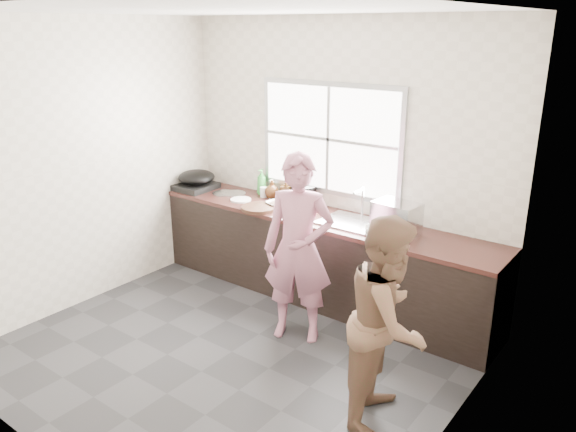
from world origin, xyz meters
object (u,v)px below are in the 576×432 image
Objects in this scene: woman at (298,255)px; bottle_green at (262,182)px; pot_lid_left at (224,193)px; bowl_held at (374,234)px; black_pot at (304,194)px; wok at (197,177)px; bowl_crabs at (378,232)px; burner at (194,186)px; bowl_mince at (278,204)px; person_side at (388,321)px; bottle_brown_short at (272,190)px; pot_lid_right at (234,194)px; dish_rack at (396,218)px; cutting_board at (259,208)px; glass_jar at (264,192)px; bottle_brown_tall at (286,190)px; plate_food at (241,200)px.

bottle_green is at bearing 118.20° from woman.
bottle_green is at bearing 35.91° from pot_lid_left.
black_pot is at bearing 157.47° from bowl_held.
wok is 1.60× the size of pot_lid_left.
black_pot is (-1.06, 0.36, 0.07)m from bowl_crabs.
bowl_mince is at bearing 2.73° from burner.
wok is (-3.01, 1.18, 0.26)m from person_side.
pot_lid_right is (-0.42, -0.14, -0.08)m from bottle_brown_short.
bottle_green is (-0.56, 0.00, 0.04)m from black_pot.
black_pot is at bearing 13.30° from burner.
person_side is 3.83× the size of dish_rack.
woman is 8.01× the size of bowl_held.
wok reaches higher than pot_lid_left.
bowl_mince is at bearing 65.32° from cutting_board.
bowl_held is at bearing -8.95° from bowl_mince.
wok reaches higher than pot_lid_right.
glass_jar is at bearing -164.09° from bottle_brown_short.
glass_jar is 0.28× the size of dish_rack.
bowl_mince reaches higher than pot_lid_left.
bowl_crabs is 1.95m from pot_lid_left.
dish_rack reaches higher than bottle_brown_tall.
person_side is 2.57m from bottle_brown_short.
bottle_green reaches higher than wok.
pot_lid_right is at bearing 174.39° from bowl_mince.
bowl_held is 0.74× the size of pot_lid_right.
bottle_brown_short is at bearing 21.52° from pot_lid_left.
plate_food is at bearing -171.27° from bowl_mince.
black_pot is 1.04× the size of pot_lid_left.
bottle_green reaches higher than pot_lid_right.
bowl_held is (0.42, 0.52, 0.13)m from woman.
pot_lid_left is (-0.34, -0.24, -0.13)m from bottle_green.
bottle_green is 0.44m from pot_lid_left.
cutting_board is at bearing -56.59° from glass_jar.
black_pot is (0.14, 0.25, 0.07)m from bowl_mince.
bottle_brown_tall is (-0.23, 0.00, 0.01)m from black_pot.
bottle_green is 1.09× the size of pot_lid_left.
black_pot is (-0.64, 0.96, 0.19)m from woman.
dish_rack reaches higher than cutting_board.
dish_rack is at bearing -5.91° from glass_jar.
bottle_green is at bearing 21.88° from wok.
cutting_board is 1.36× the size of pot_lid_right.
pot_lid_right is at bearing 31.83° from pot_lid_left.
bottle_brown_tall is at bearing 41.79° from plate_food.
cutting_board is at bearing -19.22° from plate_food.
bowl_held is at bearing -4.26° from plate_food.
bottle_brown_tall is at bearing 108.96° from woman.
bowl_mince is at bearing -71.73° from bottle_brown_tall.
bowl_held is 0.88× the size of plate_food.
woman reaches higher than pot_lid_left.
cutting_board is at bearing -16.55° from pot_lid_left.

